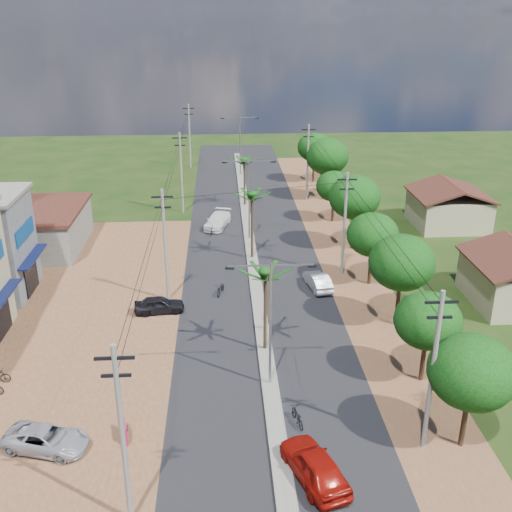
{
  "coord_description": "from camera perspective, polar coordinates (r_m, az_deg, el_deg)",
  "views": [
    {
      "loc": [
        -2.66,
        -30.45,
        21.0
      ],
      "look_at": [
        -0.04,
        13.34,
        3.0
      ],
      "focal_mm": 42.0,
      "sensor_mm": 36.0,
      "label": 1
    }
  ],
  "objects": [
    {
      "name": "car_parked_silver",
      "position": [
        33.87,
        -19.33,
        -16.19
      ],
      "size": [
        4.78,
        3.13,
        1.22
      ],
      "primitive_type": "imported",
      "rotation": [
        0.0,
        0.0,
        1.3
      ],
      "color": "#A6A9AF",
      "rests_on": "ground"
    },
    {
      "name": "utility_pole_e_b",
      "position": [
        50.24,
        8.44,
        3.2
      ],
      "size": [
        1.6,
        0.24,
        9.0
      ],
      "color": "#605E56",
      "rests_on": "ground"
    },
    {
      "name": "car_red_near",
      "position": [
        30.5,
        5.6,
        -19.27
      ],
      "size": [
        3.37,
        5.13,
        1.62
      ],
      "primitive_type": "imported",
      "rotation": [
        0.0,
        0.0,
        3.48
      ],
      "color": "maroon",
      "rests_on": "ground"
    },
    {
      "name": "utility_pole_e_a",
      "position": [
        31.06,
        16.5,
        -10.26
      ],
      "size": [
        1.6,
        0.24,
        9.0
      ],
      "color": "#605E56",
      "rests_on": "ground"
    },
    {
      "name": "moto_rider_east",
      "position": [
        33.9,
        3.95,
        -15.05
      ],
      "size": [
        0.98,
        1.83,
        0.91
      ],
      "primitive_type": "imported",
      "rotation": [
        0.0,
        0.0,
        3.37
      ],
      "color": "black",
      "rests_on": "ground"
    },
    {
      "name": "tree_east_c",
      "position": [
        42.61,
        13.71,
        -0.62
      ],
      "size": [
        4.6,
        4.6,
        6.83
      ],
      "color": "black",
      "rests_on": "ground"
    },
    {
      "name": "streetlight_far",
      "position": [
        82.11,
        -1.53,
        10.91
      ],
      "size": [
        5.1,
        0.18,
        8.0
      ],
      "color": "gray",
      "rests_on": "ground"
    },
    {
      "name": "palm_median_mid",
      "position": [
        52.73,
        -0.4,
        5.67
      ],
      "size": [
        2.0,
        2.0,
        6.55
      ],
      "color": "black",
      "rests_on": "ground"
    },
    {
      "name": "house_east_far",
      "position": [
        65.74,
        17.89,
        4.77
      ],
      "size": [
        7.6,
        7.5,
        4.6
      ],
      "color": "tan",
      "rests_on": "ground"
    },
    {
      "name": "streetlight_mid",
      "position": [
        57.83,
        -0.66,
        6.02
      ],
      "size": [
        5.1,
        0.18,
        8.0
      ],
      "color": "gray",
      "rests_on": "ground"
    },
    {
      "name": "car_white_far",
      "position": [
        62.7,
        -3.67,
        3.37
      ],
      "size": [
        3.23,
        5.22,
        1.41
      ],
      "primitive_type": "imported",
      "rotation": [
        0.0,
        0.0,
        -0.28
      ],
      "color": "silver",
      "rests_on": "ground"
    },
    {
      "name": "tree_east_a",
      "position": [
        31.91,
        19.88,
        -10.35
      ],
      "size": [
        4.4,
        4.4,
        6.37
      ],
      "color": "black",
      "rests_on": "ground"
    },
    {
      "name": "tree_east_b",
      "position": [
        36.81,
        16.04,
        -5.95
      ],
      "size": [
        4.0,
        4.0,
        5.83
      ],
      "color": "black",
      "rests_on": "ground"
    },
    {
      "name": "road",
      "position": [
        50.13,
        -0.07,
        -2.43
      ],
      "size": [
        12.0,
        110.0,
        0.04
      ],
      "primitive_type": "cube",
      "color": "black",
      "rests_on": "ground"
    },
    {
      "name": "palm_median_near",
      "position": [
        37.85,
        0.9,
        -1.81
      ],
      "size": [
        2.0,
        2.0,
        6.15
      ],
      "color": "black",
      "rests_on": "ground"
    },
    {
      "name": "dirt_shoulder_east",
      "position": [
        51.29,
        9.46,
        -2.17
      ],
      "size": [
        5.0,
        90.0,
        0.03
      ],
      "primitive_type": "cube",
      "color": "brown",
      "rests_on": "ground"
    },
    {
      "name": "moto_rider_west_b",
      "position": [
        60.57,
        -4.22,
        2.43
      ],
      "size": [
        0.67,
        1.59,
        0.93
      ],
      "primitive_type": "imported",
      "rotation": [
        0.0,
        0.0,
        -0.15
      ],
      "color": "black",
      "rests_on": "ground"
    },
    {
      "name": "utility_pole_w_a",
      "position": [
        26.47,
        -12.62,
        -16.18
      ],
      "size": [
        1.6,
        0.24,
        9.0
      ],
      "color": "#605E56",
      "rests_on": "ground"
    },
    {
      "name": "utility_pole_e_c",
      "position": [
        71.08,
        4.94,
        9.02
      ],
      "size": [
        1.6,
        0.24,
        9.0
      ],
      "color": "#605E56",
      "rests_on": "ground"
    },
    {
      "name": "utility_pole_w_d",
      "position": [
        87.09,
        -6.35,
        11.42
      ],
      "size": [
        1.6,
        0.24,
        9.0
      ],
      "color": "#605E56",
      "rests_on": "ground"
    },
    {
      "name": "median",
      "position": [
        52.84,
        -0.26,
        -1.01
      ],
      "size": [
        1.0,
        90.0,
        0.18
      ],
      "primitive_type": "cube",
      "color": "#605E56",
      "rests_on": "ground"
    },
    {
      "name": "dirt_lot_west",
      "position": [
        45.51,
        -18.86,
        -6.46
      ],
      "size": [
        18.0,
        46.0,
        0.04
      ],
      "primitive_type": "cube",
      "color": "brown",
      "rests_on": "ground"
    },
    {
      "name": "utility_pole_w_b",
      "position": [
        45.66,
        -8.66,
        1.2
      ],
      "size": [
        1.6,
        0.24,
        9.0
      ],
      "color": "#605E56",
      "rests_on": "ground"
    },
    {
      "name": "tree_east_f",
      "position": [
        63.93,
        7.44,
        6.59
      ],
      "size": [
        3.8,
        3.8,
        5.52
      ],
      "color": "black",
      "rests_on": "ground"
    },
    {
      "name": "ground",
      "position": [
        37.08,
        1.32,
        -12.19
      ],
      "size": [
        160.0,
        160.0,
        0.0
      ],
      "primitive_type": "plane",
      "color": "black",
      "rests_on": "ground"
    },
    {
      "name": "tree_east_d",
      "position": [
        48.98,
        11.05,
        1.99
      ],
      "size": [
        4.2,
        4.2,
        6.13
      ],
      "color": "black",
      "rests_on": "ground"
    },
    {
      "name": "moto_rider_west_a",
      "position": [
        47.76,
        -3.38,
        -3.16
      ],
      "size": [
        1.11,
        1.98,
        0.99
      ],
      "primitive_type": "imported",
      "rotation": [
        0.0,
        0.0,
        -0.25
      ],
      "color": "black",
      "rests_on": "ground"
    },
    {
      "name": "roadside_sign",
      "position": [
        33.49,
        -12.34,
        -15.94
      ],
      "size": [
        0.43,
        1.31,
        1.11
      ],
      "rotation": [
        0.0,
        0.0,
        0.26
      ],
      "color": "#A30F3D",
      "rests_on": "ground"
    },
    {
      "name": "low_shed",
      "position": [
        60.52,
        -20.89,
        2.47
      ],
      "size": [
        10.4,
        10.4,
        3.95
      ],
      "color": "#605E56",
      "rests_on": "ground"
    },
    {
      "name": "car_parked_dark",
      "position": [
        45.44,
        -9.2,
        -4.64
      ],
      "size": [
        3.83,
        1.89,
        1.26
      ],
      "primitive_type": "imported",
      "rotation": [
        0.0,
        0.0,
        1.68
      ],
      "color": "black",
      "rests_on": "ground"
    },
    {
      "name": "palm_median_far",
      "position": [
        68.34,
        -1.12,
        8.99
      ],
      "size": [
        2.0,
        2.0,
        5.85
      ],
      "color": "black",
      "rests_on": "ground"
    },
    {
      "name": "car_silver_mid",
      "position": [
        48.92,
        5.9,
        -2.4
      ],
      "size": [
        2.04,
        4.15,
        1.31
      ],
      "primitive_type": "imported",
      "rotation": [
        0.0,
        0.0,
        3.31
      ],
      "color": "#A6A9AF",
      "rests_on": "ground"
    },
    {
      "name": "streetlight_near",
      "position": [
        34.6,
        1.39,
        -5.64
      ],
      "size": [
        5.1,
        0.18,
        8.0
      ],
      "color": "gray",
      "rests_on": "ground"
    },
    {
      "name": "tree_east_h",
      "position": [
        79.12,
        5.58,
        10.27
      ],
      "size": [
        4.4,
        4.4,
        6.52
      ],
      "color": "black",
      "rests_on": "ground"
    },
    {
      "name": "utility_pole_w_c",
      "position": [
        66.61,
        -7.13,
        8.02
      ],
      "size": [
        1.6,
        0.24,
        9.0
      ],
      "color": "#605E56",
      "rests_on": "ground"
    },
    {
      "name": "tree_east_e",
      "position": [
        56.16,
        9.37,
        5.55
      ],
      "size": [
        4.8,
        4.8,
        7.14
      ],
      "color": "black",
      "rests_on": "ground"
    },
    {
      "name": "tree_east_g",
      "position": [
        71.34,
        6.81,
        9.39
      ],
      "size": [
        5.0,
        5.0,
        7.38
      ],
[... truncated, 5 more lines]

